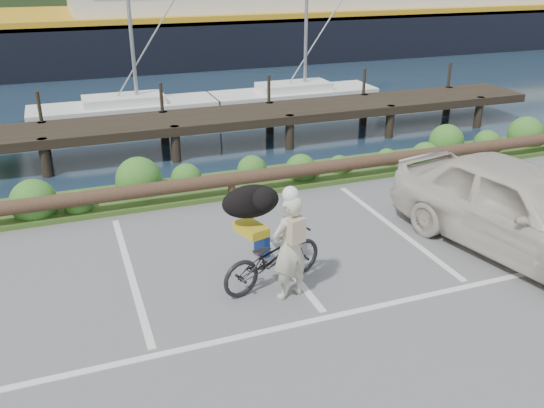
{
  "coord_description": "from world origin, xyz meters",
  "views": [
    {
      "loc": [
        -3.32,
        -6.92,
        4.98
      ],
      "look_at": [
        -0.17,
        1.55,
        1.1
      ],
      "focal_mm": 38.0,
      "sensor_mm": 36.0,
      "label": 1
    }
  ],
  "objects": [
    {
      "name": "ground",
      "position": [
        0.0,
        0.0,
        0.0
      ],
      "size": [
        72.0,
        72.0,
        0.0
      ],
      "primitive_type": "plane",
      "color": "#59595C"
    },
    {
      "name": "vegetation_strip",
      "position": [
        0.0,
        5.3,
        0.05
      ],
      "size": [
        34.0,
        1.6,
        0.1
      ],
      "primitive_type": "cube",
      "color": "#3D5B21",
      "rests_on": "ground"
    },
    {
      "name": "log_rail",
      "position": [
        0.0,
        4.6,
        0.0
      ],
      "size": [
        32.0,
        0.3,
        0.6
      ],
      "primitive_type": null,
      "color": "#443021",
      "rests_on": "ground"
    },
    {
      "name": "bicycle",
      "position": [
        -0.44,
        0.8,
        0.5
      ],
      "size": [
        2.0,
        1.16,
        1.0
      ],
      "primitive_type": "imported",
      "rotation": [
        0.0,
        0.0,
        1.85
      ],
      "color": "black",
      "rests_on": "ground"
    },
    {
      "name": "cyclist",
      "position": [
        -0.31,
        0.38,
        0.87
      ],
      "size": [
        0.72,
        0.57,
        1.73
      ],
      "primitive_type": "imported",
      "rotation": [
        0.0,
        0.0,
        3.42
      ],
      "color": "beige",
      "rests_on": "ground"
    },
    {
      "name": "dog",
      "position": [
        -0.6,
        1.39,
        1.28
      ],
      "size": [
        0.73,
        1.08,
        0.57
      ],
      "primitive_type": "ellipsoid",
      "rotation": [
        0.0,
        0.0,
        1.85
      ],
      "color": "black",
      "rests_on": "bicycle"
    },
    {
      "name": "parked_car",
      "position": [
        4.12,
        0.34,
        0.85
      ],
      "size": [
        3.03,
        5.31,
        1.7
      ],
      "primitive_type": "imported",
      "rotation": [
        0.0,
        0.0,
        0.22
      ],
      "color": "beige",
      "rests_on": "ground"
    }
  ]
}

